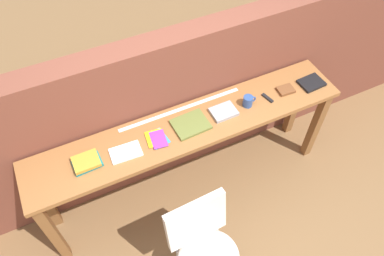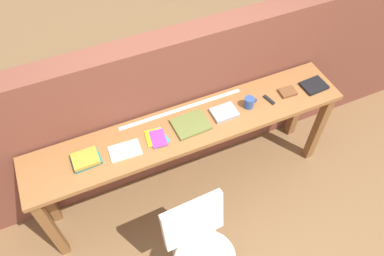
% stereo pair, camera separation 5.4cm
% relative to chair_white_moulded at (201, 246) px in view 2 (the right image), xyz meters
% --- Properties ---
extents(ground_plane, '(40.00, 40.00, 0.00)m').
position_rel_chair_white_moulded_xyz_m(ground_plane, '(0.24, 0.46, -0.53)').
color(ground_plane, brown).
extents(brick_wall_back, '(6.00, 0.20, 1.46)m').
position_rel_chair_white_moulded_xyz_m(brick_wall_back, '(0.24, 1.10, 0.20)').
color(brick_wall_back, brown).
rests_on(brick_wall_back, ground).
extents(sideboard, '(2.50, 0.44, 0.88)m').
position_rel_chair_white_moulded_xyz_m(sideboard, '(0.24, 0.76, 0.21)').
color(sideboard, '#996033').
rests_on(sideboard, ground).
extents(chair_white_moulded, '(0.46, 0.47, 0.89)m').
position_rel_chair_white_moulded_xyz_m(chair_white_moulded, '(0.00, 0.00, 0.00)').
color(chair_white_moulded, silver).
rests_on(chair_white_moulded, ground).
extents(book_stack_leftmost, '(0.20, 0.15, 0.05)m').
position_rel_chair_white_moulded_xyz_m(book_stack_leftmost, '(-0.54, 0.74, 0.38)').
color(book_stack_leftmost, '#19757A').
rests_on(book_stack_leftmost, sideboard).
extents(magazine_cycling, '(0.23, 0.15, 0.01)m').
position_rel_chair_white_moulded_xyz_m(magazine_cycling, '(-0.27, 0.72, 0.36)').
color(magazine_cycling, white).
rests_on(magazine_cycling, sideboard).
extents(pamphlet_pile_colourful, '(0.16, 0.19, 0.01)m').
position_rel_chair_white_moulded_xyz_m(pamphlet_pile_colourful, '(-0.02, 0.74, 0.36)').
color(pamphlet_pile_colourful, '#E5334C').
rests_on(pamphlet_pile_colourful, sideboard).
extents(book_open_centre, '(0.27, 0.22, 0.02)m').
position_rel_chair_white_moulded_xyz_m(book_open_centre, '(0.25, 0.75, 0.36)').
color(book_open_centre, olive).
rests_on(book_open_centre, sideboard).
extents(book_grey_hardcover, '(0.19, 0.15, 0.03)m').
position_rel_chair_white_moulded_xyz_m(book_grey_hardcover, '(0.53, 0.75, 0.37)').
color(book_grey_hardcover, '#9E9EA3').
rests_on(book_grey_hardcover, sideboard).
extents(mug, '(0.11, 0.08, 0.09)m').
position_rel_chair_white_moulded_xyz_m(mug, '(0.74, 0.74, 0.40)').
color(mug, '#2D4C8C').
rests_on(mug, sideboard).
extents(multitool_folded, '(0.05, 0.11, 0.02)m').
position_rel_chair_white_moulded_xyz_m(multitool_folded, '(0.92, 0.73, 0.36)').
color(multitool_folded, black).
rests_on(multitool_folded, sideboard).
extents(leather_journal_brown, '(0.14, 0.11, 0.02)m').
position_rel_chair_white_moulded_xyz_m(leather_journal_brown, '(1.10, 0.74, 0.37)').
color(leather_journal_brown, brown).
rests_on(leather_journal_brown, sideboard).
extents(book_repair_rightmost, '(0.20, 0.17, 0.02)m').
position_rel_chair_white_moulded_xyz_m(book_repair_rightmost, '(1.33, 0.72, 0.36)').
color(book_repair_rightmost, black).
rests_on(book_repair_rightmost, sideboard).
extents(ruler_metal_back_edge, '(1.01, 0.03, 0.00)m').
position_rel_chair_white_moulded_xyz_m(ruler_metal_back_edge, '(0.25, 0.93, 0.35)').
color(ruler_metal_back_edge, silver).
rests_on(ruler_metal_back_edge, sideboard).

